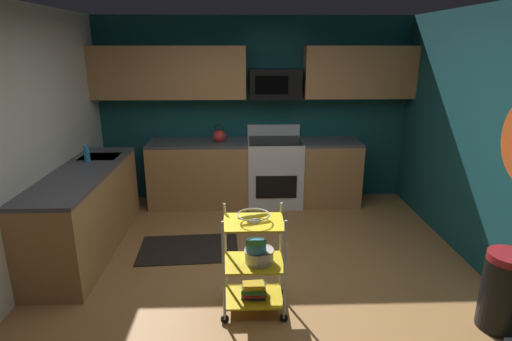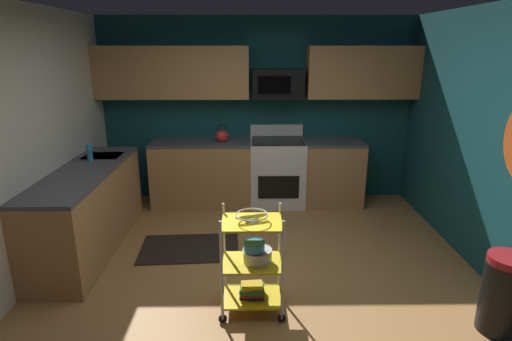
# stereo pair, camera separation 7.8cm
# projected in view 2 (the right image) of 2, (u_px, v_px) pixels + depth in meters

# --- Properties ---
(floor) EXTENTS (4.40, 4.80, 0.04)m
(floor) POSITION_uv_depth(u_px,v_px,m) (261.00, 283.00, 4.05)
(floor) COLOR #A87542
(floor) RESTS_ON ground
(wall_back) EXTENTS (4.52, 0.06, 2.60)m
(wall_back) POSITION_uv_depth(u_px,v_px,m) (257.00, 110.00, 5.99)
(wall_back) COLOR #14474C
(wall_back) RESTS_ON ground
(wall_left) EXTENTS (0.06, 4.80, 2.60)m
(wall_left) POSITION_uv_depth(u_px,v_px,m) (8.00, 153.00, 3.63)
(wall_left) COLOR silver
(wall_left) RESTS_ON ground
(wall_right) EXTENTS (0.06, 4.80, 2.60)m
(wall_right) POSITION_uv_depth(u_px,v_px,m) (511.00, 152.00, 3.69)
(wall_right) COLOR #14474C
(wall_right) RESTS_ON ground
(counter_run) EXTENTS (3.68, 2.72, 0.92)m
(counter_run) POSITION_uv_depth(u_px,v_px,m) (196.00, 186.00, 5.36)
(counter_run) COLOR #B27F4C
(counter_run) RESTS_ON ground
(oven_range) EXTENTS (0.76, 0.65, 1.10)m
(oven_range) POSITION_uv_depth(u_px,v_px,m) (277.00, 171.00, 5.92)
(oven_range) COLOR white
(oven_range) RESTS_ON ground
(upper_cabinets) EXTENTS (4.40, 0.33, 0.70)m
(upper_cabinets) POSITION_uv_depth(u_px,v_px,m) (253.00, 72.00, 5.64)
(upper_cabinets) COLOR #B27F4C
(microwave) EXTENTS (0.70, 0.39, 0.40)m
(microwave) POSITION_uv_depth(u_px,v_px,m) (278.00, 84.00, 5.66)
(microwave) COLOR black
(rolling_cart) EXTENTS (0.56, 0.40, 0.91)m
(rolling_cart) POSITION_uv_depth(u_px,v_px,m) (252.00, 262.00, 3.49)
(rolling_cart) COLOR silver
(rolling_cart) RESTS_ON ground
(fruit_bowl) EXTENTS (0.27, 0.27, 0.07)m
(fruit_bowl) POSITION_uv_depth(u_px,v_px,m) (252.00, 216.00, 3.37)
(fruit_bowl) COLOR silver
(fruit_bowl) RESTS_ON rolling_cart
(mixing_bowl_large) EXTENTS (0.25, 0.25, 0.11)m
(mixing_bowl_large) POSITION_uv_depth(u_px,v_px,m) (257.00, 255.00, 3.48)
(mixing_bowl_large) COLOR silver
(mixing_bowl_large) RESTS_ON rolling_cart
(mixing_bowl_small) EXTENTS (0.18, 0.18, 0.08)m
(mixing_bowl_small) POSITION_uv_depth(u_px,v_px,m) (254.00, 246.00, 3.42)
(mixing_bowl_small) COLOR #338CBF
(mixing_bowl_small) RESTS_ON rolling_cart
(book_stack) EXTENTS (0.22, 0.20, 0.11)m
(book_stack) POSITION_uv_depth(u_px,v_px,m) (252.00, 290.00, 3.57)
(book_stack) COLOR #1E4C8C
(book_stack) RESTS_ON rolling_cart
(kettle) EXTENTS (0.21, 0.18, 0.26)m
(kettle) POSITION_uv_depth(u_px,v_px,m) (222.00, 136.00, 5.75)
(kettle) COLOR red
(kettle) RESTS_ON counter_run
(dish_soap_bottle) EXTENTS (0.06, 0.06, 0.20)m
(dish_soap_bottle) POSITION_uv_depth(u_px,v_px,m) (90.00, 153.00, 4.76)
(dish_soap_bottle) COLOR #2D8CBF
(dish_soap_bottle) RESTS_ON counter_run
(trash_can) EXTENTS (0.34, 0.42, 0.66)m
(trash_can) POSITION_uv_depth(u_px,v_px,m) (504.00, 295.00, 3.26)
(trash_can) COLOR black
(trash_can) RESTS_ON ground
(floor_rug) EXTENTS (1.14, 0.76, 0.01)m
(floor_rug) POSITION_uv_depth(u_px,v_px,m) (190.00, 248.00, 4.69)
(floor_rug) COLOR black
(floor_rug) RESTS_ON ground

